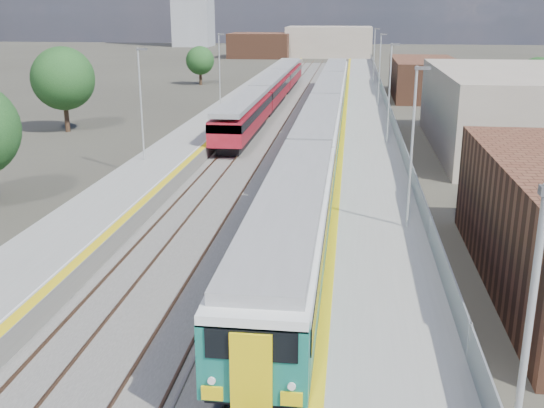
# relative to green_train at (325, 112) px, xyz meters

# --- Properties ---
(ground) EXTENTS (320.00, 320.00, 0.00)m
(ground) POSITION_rel_green_train_xyz_m (-1.50, 1.76, -2.31)
(ground) COLOR #47443A
(ground) RESTS_ON ground
(ballast_bed) EXTENTS (10.50, 155.00, 0.06)m
(ballast_bed) POSITION_rel_green_train_xyz_m (-3.75, 4.26, -2.28)
(ballast_bed) COLOR #565451
(ballast_bed) RESTS_ON ground
(tracks) EXTENTS (8.96, 160.00, 0.17)m
(tracks) POSITION_rel_green_train_xyz_m (-3.15, 5.94, -2.20)
(tracks) COLOR #4C3323
(tracks) RESTS_ON ground
(platform_right) EXTENTS (4.70, 155.00, 8.52)m
(platform_right) POSITION_rel_green_train_xyz_m (3.78, 4.25, -1.77)
(platform_right) COLOR slate
(platform_right) RESTS_ON ground
(platform_left) EXTENTS (4.30, 155.00, 8.52)m
(platform_left) POSITION_rel_green_train_xyz_m (-10.55, 4.25, -1.79)
(platform_left) COLOR slate
(platform_left) RESTS_ON ground
(buildings) EXTENTS (72.00, 185.50, 40.00)m
(buildings) POSITION_rel_green_train_xyz_m (-19.62, 90.36, 8.40)
(buildings) COLOR brown
(buildings) RESTS_ON ground
(green_train) EXTENTS (2.98, 82.82, 3.28)m
(green_train) POSITION_rel_green_train_xyz_m (0.00, 0.00, 0.00)
(green_train) COLOR black
(green_train) RESTS_ON ground
(red_train) EXTENTS (2.73, 55.34, 3.44)m
(red_train) POSITION_rel_green_train_xyz_m (-7.00, 17.79, -0.27)
(red_train) COLOR black
(red_train) RESTS_ON ground
(tree_b) EXTENTS (5.72, 5.72, 7.75)m
(tree_b) POSITION_rel_green_train_xyz_m (-23.83, 0.31, 2.57)
(tree_b) COLOR #382619
(tree_b) RESTS_ON ground
(tree_c) EXTENTS (4.21, 4.21, 5.70)m
(tree_c) POSITION_rel_green_train_xyz_m (-20.39, 39.47, 1.28)
(tree_c) COLOR #382619
(tree_c) RESTS_ON ground
(tree_d) EXTENTS (4.34, 4.34, 5.88)m
(tree_d) POSITION_rel_green_train_xyz_m (22.75, 19.59, 1.39)
(tree_d) COLOR #382619
(tree_d) RESTS_ON ground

